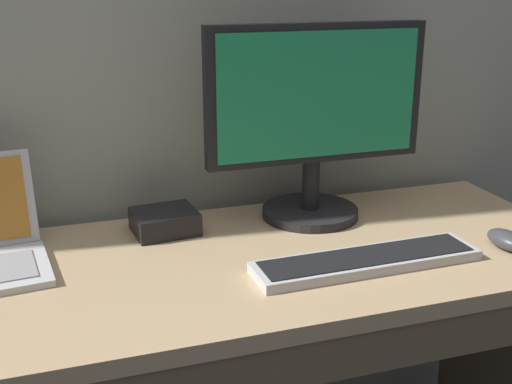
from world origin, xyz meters
name	(u,v)px	position (x,y,z in m)	size (l,w,h in m)	color
desk	(199,354)	(0.00, -0.01, 0.58)	(1.72, 0.60, 0.78)	tan
external_monitor	(315,117)	(0.33, 0.16, 1.03)	(0.52, 0.23, 0.46)	black
wired_keyboard	(367,261)	(0.33, -0.12, 0.79)	(0.47, 0.12, 0.02)	#BCBCC1
computer_mouse	(508,240)	(0.65, -0.14, 0.80)	(0.06, 0.10, 0.04)	#38383D
external_drive_box	(165,221)	(-0.03, 0.19, 0.81)	(0.14, 0.12, 0.05)	black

